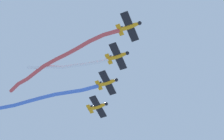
{
  "coord_description": "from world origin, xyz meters",
  "views": [
    {
      "loc": [
        20.56,
        -27.73,
        5.11
      ],
      "look_at": [
        -8.4,
        6.06,
        70.65
      ],
      "focal_mm": 58.43,
      "sensor_mm": 36.0,
      "label": 1
    }
  ],
  "objects_px": {
    "airplane_left_wing": "(118,56)",
    "airplane_slot": "(98,107)",
    "airplane_lead": "(130,27)",
    "airplane_right_wing": "(107,83)"
  },
  "relations": [
    {
      "from": "airplane_left_wing",
      "to": "airplane_slot",
      "type": "relative_size",
      "value": 1.0
    },
    {
      "from": "airplane_left_wing",
      "to": "airplane_slot",
      "type": "xyz_separation_m",
      "value": [
        -12.75,
        7.89,
        0.5
      ]
    },
    {
      "from": "airplane_lead",
      "to": "airplane_slot",
      "type": "relative_size",
      "value": 1.0
    },
    {
      "from": "airplane_lead",
      "to": "airplane_slot",
      "type": "height_order",
      "value": "airplane_slot"
    },
    {
      "from": "airplane_right_wing",
      "to": "airplane_slot",
      "type": "distance_m",
      "value": 7.5
    },
    {
      "from": "airplane_lead",
      "to": "airplane_right_wing",
      "type": "height_order",
      "value": "airplane_right_wing"
    },
    {
      "from": "airplane_lead",
      "to": "airplane_right_wing",
      "type": "relative_size",
      "value": 1.0
    },
    {
      "from": "airplane_left_wing",
      "to": "airplane_slot",
      "type": "bearing_deg",
      "value": 128.89
    },
    {
      "from": "airplane_lead",
      "to": "airplane_right_wing",
      "type": "xyz_separation_m",
      "value": [
        -12.75,
        7.9,
        0.5
      ]
    },
    {
      "from": "airplane_left_wing",
      "to": "airplane_slot",
      "type": "distance_m",
      "value": 15.0
    }
  ]
}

